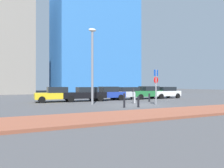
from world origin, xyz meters
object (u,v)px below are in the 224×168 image
Objects in this scene: parked_car_yellow at (56,94)px; parking_sign_post at (156,82)px; parked_car_green at (147,92)px; parking_meter at (133,94)px; traffic_bollard_mid at (138,102)px; parked_car_blue at (107,93)px; parked_car_white at (165,92)px; parked_car_black at (85,94)px; traffic_bollard_near at (135,98)px; traffic_bollard_far at (124,100)px; street_lamp at (92,59)px; parked_car_silver at (127,93)px; traffic_bollard_edge at (149,98)px.

parked_car_yellow is 10.08m from parking_sign_post.
parked_car_green is 3.15× the size of parking_meter.
parked_car_green is at bearing 51.24° from traffic_bollard_mid.
parked_car_blue reaches higher than parked_car_white.
traffic_bollard_mid is (1.68, -7.83, -0.34)m from parked_car_black.
parking_sign_post is at bearing -119.71° from parked_car_green.
parked_car_black reaches higher than traffic_bollard_near.
traffic_bollard_mid is (-1.02, -8.07, -0.35)m from parked_car_blue.
parked_car_black reaches higher than traffic_bollard_far.
street_lamp is at bearing -159.87° from parked_car_white.
parked_car_silver is 0.98× the size of parked_car_green.
parked_car_yellow is 7.97m from traffic_bollard_near.
parked_car_green is at bearing 60.29° from parking_sign_post.
traffic_bollard_mid is (-2.56, -1.15, -1.52)m from parking_sign_post.
traffic_bollard_near is (4.12, -0.47, -3.50)m from street_lamp.
traffic_bollard_near is at bearing -36.00° from parked_car_yellow.
parked_car_green is 10.40m from street_lamp.
traffic_bollard_mid is at bearing -155.89° from parking_sign_post.
street_lamp is (-3.70, 0.86, 3.10)m from parking_meter.
parking_meter reaches higher than traffic_bollard_edge.
parked_car_black is at bearing 147.29° from traffic_bollard_edge.
traffic_bollard_far is at bearing -166.83° from parking_sign_post.
parked_car_blue is 6.22m from street_lamp.
parked_car_blue is at bearing 74.84° from traffic_bollard_far.
parked_car_green is 2.87m from parked_car_white.
parked_car_silver is 0.63× the size of street_lamp.
parked_car_blue is 3.06× the size of parking_meter.
traffic_bollard_far is (-4.91, -8.08, -0.23)m from parked_car_silver.
parked_car_black is at bearing -5.49° from parked_car_yellow.
traffic_bollard_edge is at bearing 64.01° from parking_sign_post.
street_lamp reaches higher than parked_car_green.
parked_car_silver is 8.24m from street_lamp.
traffic_bollard_edge is (8.66, -3.95, -0.35)m from parked_car_yellow.
parked_car_yellow is at bearing -178.23° from parked_car_silver.
parked_car_black is 5.12m from street_lamp.
traffic_bollard_far is (0.59, -7.54, -0.22)m from parked_car_black.
parked_car_yellow is 9.52m from traffic_bollard_edge.
traffic_bollard_far is at bearing -71.43° from street_lamp.
parking_sign_post is at bearing -77.40° from parked_car_blue.
traffic_bollard_edge is at bearing -143.22° from parked_car_white.
parked_car_blue is 4.29× the size of traffic_bollard_near.
parked_car_white is (5.65, -0.15, 0.00)m from parked_car_silver.
parked_car_white is at bearing 20.13° from street_lamp.
street_lamp reaches higher than traffic_bollard_far.
traffic_bollard_mid is at bearing -114.54° from parking_meter.
parked_car_silver reaches higher than traffic_bollard_far.
parked_car_blue reaches higher than traffic_bollard_near.
parked_car_yellow is 4.21× the size of traffic_bollard_near.
parked_car_yellow reaches higher than traffic_bollard_mid.
parked_car_yellow is at bearing 135.90° from parking_sign_post.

